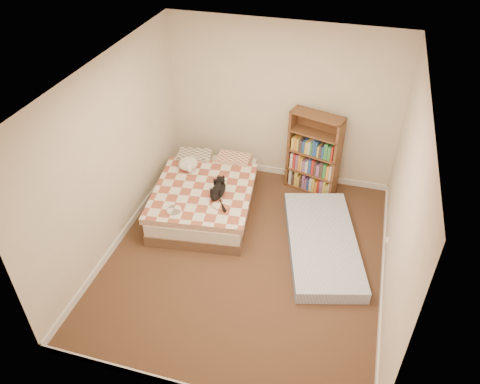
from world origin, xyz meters
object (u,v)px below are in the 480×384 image
(bed, at_px, (206,195))
(black_cat, at_px, (219,189))
(white_dog, at_px, (189,164))
(floor_mattress, at_px, (322,242))
(bookshelf, at_px, (313,161))

(bed, height_order, black_cat, black_cat)
(bed, relative_size, black_cat, 2.87)
(bed, bearing_deg, white_dog, 135.10)
(floor_mattress, bearing_deg, white_dog, 147.02)
(bed, relative_size, bookshelf, 1.55)
(bookshelf, height_order, white_dog, bookshelf)
(floor_mattress, distance_m, white_dog, 2.29)
(bed, distance_m, floor_mattress, 1.83)
(bookshelf, height_order, floor_mattress, bookshelf)
(black_cat, relative_size, white_dog, 1.79)
(bed, height_order, bookshelf, bookshelf)
(white_dog, bearing_deg, floor_mattress, -1.83)
(floor_mattress, distance_m, black_cat, 1.58)
(bed, height_order, floor_mattress, bed)
(bed, bearing_deg, bookshelf, 25.54)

